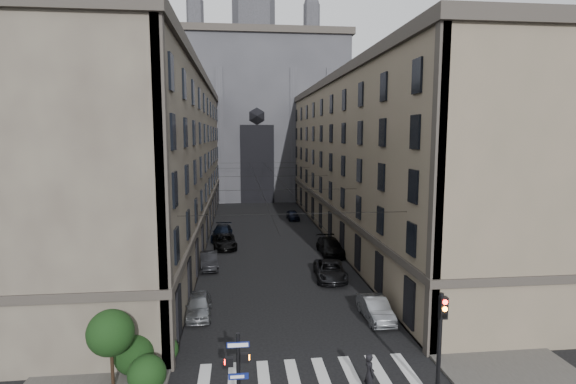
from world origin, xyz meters
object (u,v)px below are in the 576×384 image
object	(u,v)px
traffic_light_right	(441,334)
car_right_midfar	(330,247)
gothic_tower	(254,107)
car_right_midnear	(330,271)
car_left_midfar	(225,242)
pedestrian	(370,374)
car_left_near	(199,305)
car_right_near	(375,309)
pedestrian_signal_left	(238,371)
car_left_midnear	(209,261)
car_left_far	(222,233)
car_right_far	(293,215)

from	to	relation	value
traffic_light_right	car_right_midfar	world-z (taller)	traffic_light_right
gothic_tower	car_right_midnear	bearing A→B (deg)	-85.54
car_left_midfar	pedestrian	xyz separation A→B (m)	(7.66, -28.59, 0.25)
gothic_tower	car_left_near	xyz separation A→B (m)	(-6.20, -61.69, -17.07)
traffic_light_right	car_left_midfar	world-z (taller)	traffic_light_right
car_right_near	car_right_midnear	distance (m)	8.69
pedestrian_signal_left	car_left_midfar	xyz separation A→B (m)	(-1.47, 30.09, -1.59)
car_left_near	traffic_light_right	bearing A→B (deg)	-46.63
car_left_midfar	car_right_midnear	world-z (taller)	car_right_midnear
car_left_midnear	car_right_near	bearing A→B (deg)	-53.34
traffic_light_right	car_left_near	distance (m)	16.57
pedestrian	car_left_midnear	bearing A→B (deg)	12.84
gothic_tower	car_left_near	distance (m)	64.30
car_left_near	car_right_midnear	bearing A→B (deg)	29.76
pedestrian	car_left_near	bearing A→B (deg)	30.97
car_left_far	car_right_near	world-z (taller)	car_left_far
car_left_midfar	car_left_far	bearing A→B (deg)	90.00
car_right_midfar	car_right_far	xyz separation A→B (m)	(-1.55, 19.33, -0.13)
car_left_midfar	pedestrian_signal_left	bearing A→B (deg)	-92.77
pedestrian_signal_left	gothic_tower	bearing A→B (deg)	87.26
car_left_far	car_right_far	distance (m)	14.91
traffic_light_right	car_right_near	distance (m)	9.79
car_left_near	car_left_midnear	bearing A→B (deg)	87.25
car_left_midnear	pedestrian	world-z (taller)	pedestrian
car_left_midfar	pedestrian	size ratio (longest dim) A/B	2.68
car_left_midnear	car_right_near	xyz separation A→B (m)	(11.78, -12.85, -0.01)
car_left_far	car_right_far	world-z (taller)	car_left_far
car_left_midfar	traffic_light_right	bearing A→B (deg)	-75.94
car_left_midfar	car_left_midnear	bearing A→B (deg)	-104.94
gothic_tower	pedestrian	world-z (taller)	gothic_tower
car_left_far	car_right_midnear	distance (m)	18.69
car_right_near	traffic_light_right	bearing A→B (deg)	-90.43
pedestrian_signal_left	car_right_far	distance (m)	46.39
car_left_near	car_right_far	bearing A→B (deg)	69.92
traffic_light_right	car_left_midfar	distance (m)	31.60
car_right_far	car_left_midfar	bearing A→B (deg)	-122.85
traffic_light_right	pedestrian	bearing A→B (deg)	159.73
gothic_tower	car_right_near	size ratio (longest dim) A/B	13.18
traffic_light_right	car_right_far	xyz separation A→B (m)	(-1.21, 45.26, -2.61)
car_right_midnear	car_right_far	bearing A→B (deg)	94.55
traffic_light_right	pedestrian_signal_left	bearing A→B (deg)	-177.36
car_left_near	car_left_midfar	distance (m)	18.36
traffic_light_right	car_right_far	world-z (taller)	traffic_light_right
car_right_midfar	pedestrian	distance (m)	25.06
car_right_near	car_right_midnear	world-z (taller)	car_right_midnear
gothic_tower	car_right_near	xyz separation A→B (m)	(5.58, -63.59, -17.07)
pedestrian_signal_left	car_left_midfar	distance (m)	30.16
pedestrian	pedestrian_signal_left	bearing A→B (deg)	93.75
car_right_near	car_right_midnear	bearing A→B (deg)	98.00
car_right_midnear	pedestrian	world-z (taller)	pedestrian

